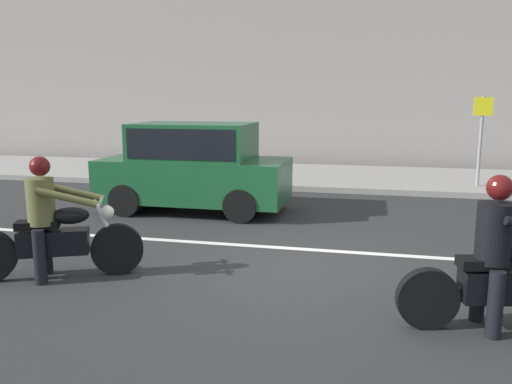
# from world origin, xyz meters

# --- Properties ---
(ground_plane) EXTENTS (80.00, 80.00, 0.00)m
(ground_plane) POSITION_xyz_m (0.00, 0.00, 0.00)
(ground_plane) COLOR #282828
(sidewalk_slab) EXTENTS (40.00, 4.40, 0.14)m
(sidewalk_slab) POSITION_xyz_m (0.00, 8.00, 0.07)
(sidewalk_slab) COLOR gray
(sidewalk_slab) RESTS_ON ground_plane
(lane_marking_stripe) EXTENTS (18.00, 0.14, 0.01)m
(lane_marking_stripe) POSITION_xyz_m (-0.47, 0.90, 0.00)
(lane_marking_stripe) COLOR silver
(lane_marking_stripe) RESTS_ON ground_plane
(motorcycle_with_rider_olive) EXTENTS (2.09, 1.10, 1.59)m
(motorcycle_with_rider_olive) POSITION_xyz_m (-3.00, -1.10, 0.64)
(motorcycle_with_rider_olive) COLOR black
(motorcycle_with_rider_olive) RESTS_ON ground_plane
(motorcycle_with_rider_black_leather) EXTENTS (2.06, 0.78, 1.57)m
(motorcycle_with_rider_black_leather) POSITION_xyz_m (2.25, -1.42, 0.64)
(motorcycle_with_rider_black_leather) COLOR black
(motorcycle_with_rider_black_leather) RESTS_ON ground_plane
(parked_hatchback_forest_green) EXTENTS (3.77, 1.76, 1.80)m
(parked_hatchback_forest_green) POSITION_xyz_m (-2.59, 3.13, 0.93)
(parked_hatchback_forest_green) COLOR #164C28
(parked_hatchback_forest_green) RESTS_ON ground_plane
(street_sign_post) EXTENTS (0.44, 0.08, 2.20)m
(street_sign_post) POSITION_xyz_m (3.47, 6.84, 1.49)
(street_sign_post) COLOR gray
(street_sign_post) RESTS_ON sidewalk_slab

